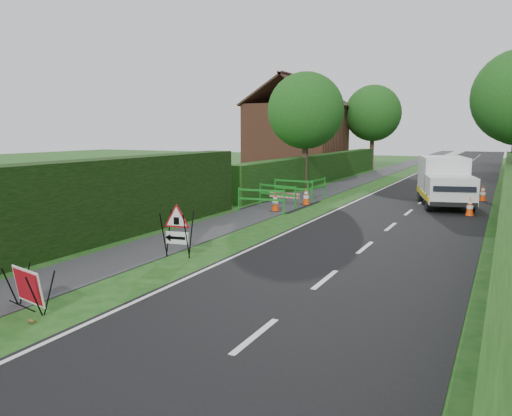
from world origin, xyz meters
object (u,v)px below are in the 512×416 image
(triangle_sign, at_px, (176,227))
(works_van, at_px, (445,181))
(red_rect_sign, at_px, (28,287))
(hatchback_car, at_px, (449,170))

(triangle_sign, height_order, works_van, works_van)
(red_rect_sign, xyz_separation_m, triangle_sign, (0.12, 4.49, 0.38))
(works_van, distance_m, hatchback_car, 13.56)
(triangle_sign, relative_size, hatchback_car, 0.32)
(works_van, xyz_separation_m, hatchback_car, (-1.15, 13.50, -0.50))
(red_rect_sign, height_order, works_van, works_van)
(triangle_sign, distance_m, hatchback_car, 26.73)
(hatchback_car, bearing_deg, red_rect_sign, -100.08)
(red_rect_sign, distance_m, triangle_sign, 4.50)
(triangle_sign, distance_m, works_van, 13.95)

